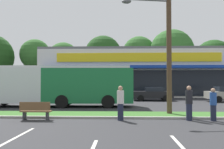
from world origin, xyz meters
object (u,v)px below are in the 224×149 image
at_px(car_0, 20,94).
at_px(pedestrian_near_bench, 213,104).
at_px(city_bus, 53,85).
at_px(pedestrian_far, 189,103).
at_px(utility_pole, 167,30).
at_px(pedestrian_mid, 120,103).
at_px(car_3, 153,94).
at_px(bus_stop_bench, 36,110).

xyz_separation_m(car_0, pedestrian_near_bench, (15.12, -12.14, 0.08)).
distance_m(city_bus, pedestrian_far, 11.31).
xyz_separation_m(city_bus, car_0, (-4.92, 5.22, -1.01)).
xyz_separation_m(utility_pole, pedestrian_mid, (-2.76, -2.01, -4.22)).
bearing_deg(car_3, pedestrian_near_bench, 95.83).
height_order(utility_pole, car_0, utility_pole).
bearing_deg(pedestrian_far, pedestrian_near_bench, 25.99).
bearing_deg(pedestrian_far, bus_stop_bench, -146.48).
distance_m(car_0, pedestrian_near_bench, 19.39).
height_order(car_3, pedestrian_far, pedestrian_far).
bearing_deg(car_3, pedestrian_far, 90.83).
relative_size(bus_stop_bench, pedestrian_near_bench, 0.96).
distance_m(city_bus, car_3, 11.05).
bearing_deg(city_bus, pedestrian_far, 141.45).
relative_size(utility_pole, car_3, 2.30).
relative_size(utility_pole, bus_stop_bench, 5.96).
xyz_separation_m(city_bus, pedestrian_mid, (5.46, -6.90, -0.87)).
height_order(bus_stop_bench, pedestrian_far, pedestrian_far).
distance_m(bus_stop_bench, pedestrian_mid, 4.46).
height_order(city_bus, pedestrian_far, city_bus).
bearing_deg(city_bus, pedestrian_near_bench, 144.27).
height_order(pedestrian_near_bench, pedestrian_mid, pedestrian_mid).
height_order(car_0, pedestrian_mid, pedestrian_mid).
height_order(car_0, pedestrian_near_bench, pedestrian_near_bench).
relative_size(pedestrian_mid, pedestrian_far, 1.00).
distance_m(city_bus, car_0, 7.24).
height_order(pedestrian_near_bench, pedestrian_far, pedestrian_far).
xyz_separation_m(city_bus, pedestrian_far, (9.01, -6.79, -0.87)).
relative_size(city_bus, car_3, 3.10).
relative_size(city_bus, car_0, 3.02).
xyz_separation_m(utility_pole, pedestrian_near_bench, (1.97, -2.03, -4.27)).
distance_m(city_bus, pedestrian_near_bench, 12.35).
relative_size(car_0, pedestrian_far, 2.38).
bearing_deg(bus_stop_bench, pedestrian_far, -178.84).
height_order(utility_pole, pedestrian_near_bench, utility_pole).
distance_m(bus_stop_bench, car_3, 15.62).
bearing_deg(bus_stop_bench, pedestrian_near_bench, -179.82).
relative_size(car_3, pedestrian_far, 2.32).
xyz_separation_m(utility_pole, car_0, (-13.14, 10.11, -4.36)).
distance_m(utility_pole, city_bus, 10.13).
height_order(city_bus, car_3, city_bus).
bearing_deg(car_0, car_3, 5.68).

